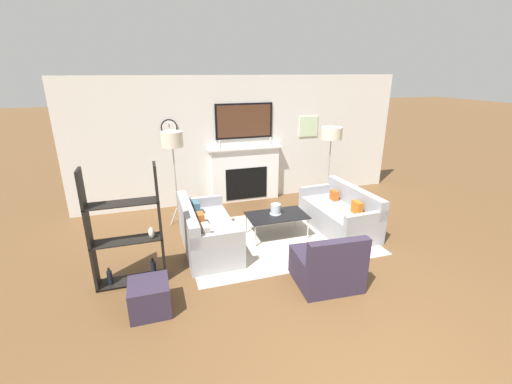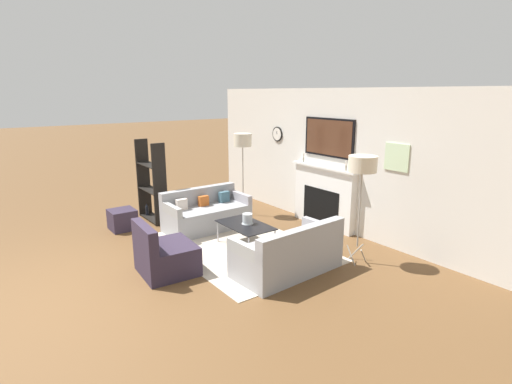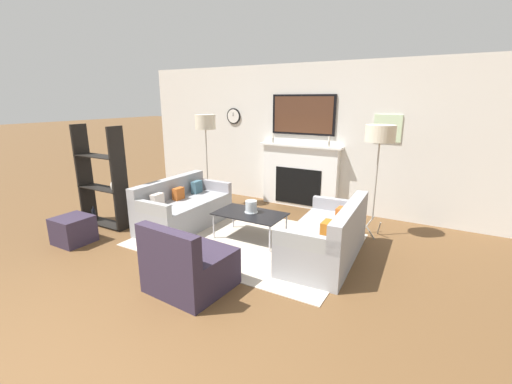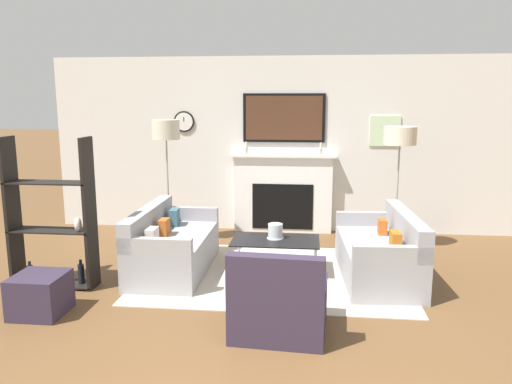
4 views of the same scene
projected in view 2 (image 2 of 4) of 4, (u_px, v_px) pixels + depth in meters
The scene contains 12 objects.
ground_plane at pixel (69, 294), 5.33m from camera, with size 60.00×60.00×0.00m, color brown.
fireplace_wall at pixel (329, 165), 7.83m from camera, with size 7.29×0.28×2.70m.
area_rug at pixel (242, 247), 6.94m from camera, with size 3.10×2.22×0.01m.
couch_left at pixel (206, 214), 7.84m from camera, with size 0.80×1.63×0.78m.
couch_right at pixel (289, 255), 5.90m from camera, with size 0.88×1.66×0.78m.
armchair at pixel (164, 256), 5.89m from camera, with size 0.86×0.82×0.80m.
coffee_table at pixel (245, 226), 6.87m from camera, with size 1.04×0.62×0.41m.
hurricane_candle at pixel (247, 219), 6.88m from camera, with size 0.20×0.20×0.18m.
floor_lamp_left at pixel (243, 141), 8.43m from camera, with size 0.38×0.38×1.78m.
floor_lamp_right at pixel (363, 165), 5.96m from camera, with size 0.43×0.43×1.71m.
shelf_unit at pixel (152, 185), 8.26m from camera, with size 0.93×0.28×1.67m.
ottoman at pixel (123, 219), 7.81m from camera, with size 0.48×0.48×0.40m.
Camera 2 is at (5.38, -0.85, 2.62)m, focal length 28.00 mm.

